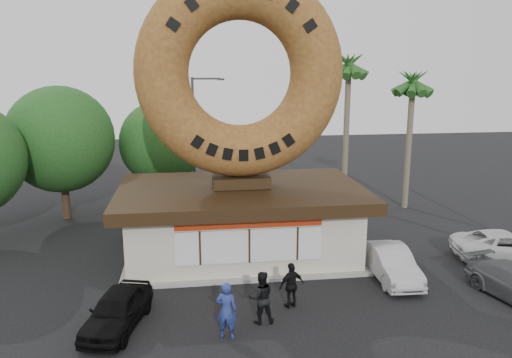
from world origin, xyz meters
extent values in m
plane|color=black|center=(0.00, 0.00, 0.00)|extent=(90.00, 90.00, 0.00)
cube|color=beige|center=(0.00, 6.00, 1.50)|extent=(10.00, 6.00, 3.00)
cube|color=#999993|center=(0.00, 6.00, 0.07)|extent=(10.60, 6.60, 0.15)
cube|color=#3F3F3F|center=(0.00, 6.00, 3.05)|extent=(10.00, 6.00, 0.10)
cube|color=black|center=(0.00, 6.00, 3.00)|extent=(11.20, 7.20, 0.55)
cube|color=silver|center=(0.00, 2.95, 1.55)|extent=(6.00, 0.12, 1.40)
cube|color=#AB2A0E|center=(0.00, 2.93, 2.55)|extent=(6.00, 0.10, 0.45)
cube|color=black|center=(0.00, 6.00, 3.55)|extent=(2.60, 1.40, 0.50)
torus|color=#9A672D|center=(0.00, 6.00, 8.38)|extent=(9.15, 2.33, 9.15)
cylinder|color=#473321|center=(-9.50, 13.00, 1.65)|extent=(0.44, 0.44, 3.30)
sphere|color=#1B4318|center=(-9.50, 13.00, 4.65)|extent=(6.00, 6.00, 6.00)
cylinder|color=#473321|center=(-4.00, 15.00, 1.43)|extent=(0.44, 0.44, 2.86)
sphere|color=#1B4318|center=(-4.00, 15.00, 4.03)|extent=(5.20, 5.20, 5.20)
cylinder|color=#726651|center=(7.50, 14.00, 4.50)|extent=(0.36, 0.36, 9.00)
cylinder|color=#726651|center=(11.00, 12.50, 4.00)|extent=(0.36, 0.36, 8.00)
cylinder|color=#59595E|center=(-2.00, 16.00, 4.00)|extent=(0.18, 0.18, 8.00)
cylinder|color=#59595E|center=(-1.10, 16.00, 7.90)|extent=(1.80, 0.12, 0.12)
cube|color=#59595E|center=(-0.20, 16.00, 7.85)|extent=(0.45, 0.20, 0.12)
imported|color=navy|center=(-1.26, -1.30, 0.97)|extent=(0.81, 0.66, 1.93)
imported|color=black|center=(-0.01, -0.47, 0.94)|extent=(0.95, 0.75, 1.88)
imported|color=black|center=(1.26, 0.49, 0.87)|extent=(1.10, 0.74, 1.73)
imported|color=black|center=(-4.90, -0.16, 0.65)|extent=(2.44, 4.06, 1.30)
imported|color=#ABABB0|center=(5.92, 2.43, 0.67)|extent=(1.58, 4.14, 1.35)
imported|color=silver|center=(11.95, 3.71, 0.66)|extent=(5.02, 2.90, 1.32)
camera|label=1|loc=(-2.30, -16.12, 8.77)|focal=35.00mm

